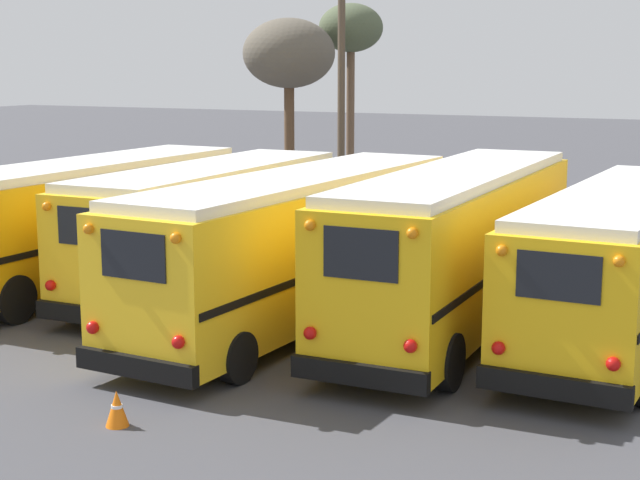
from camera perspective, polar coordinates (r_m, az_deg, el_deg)
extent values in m
plane|color=#424247|center=(21.52, -0.43, -4.37)|extent=(160.00, 160.00, 0.00)
cube|color=#E5A00C|center=(24.90, -13.25, 1.17)|extent=(2.68, 10.17, 2.50)
cube|color=white|center=(24.72, -13.38, 4.27)|extent=(2.48, 9.76, 0.20)
cube|color=black|center=(25.72, -15.28, 0.95)|extent=(0.32, 9.90, 0.14)
cube|color=black|center=(24.17, -11.06, 0.54)|extent=(0.32, 9.90, 0.14)
cylinder|color=black|center=(28.64, -9.99, 0.25)|extent=(0.31, 1.06, 1.05)
cylinder|color=black|center=(27.36, -6.28, -0.13)|extent=(0.31, 1.06, 1.05)
cylinder|color=black|center=(21.66, -17.34, -3.32)|extent=(0.31, 1.06, 1.05)
cube|color=yellow|center=(23.53, -6.35, 0.79)|extent=(2.50, 9.21, 2.52)
cube|color=white|center=(23.35, -6.41, 4.08)|extent=(2.30, 8.84, 0.20)
cube|color=black|center=(20.05, -13.31, -4.27)|extent=(2.52, 0.21, 0.36)
cube|color=black|center=(19.71, -13.48, 0.75)|extent=(1.36, 0.03, 0.76)
sphere|color=red|center=(20.51, -15.41, -2.56)|extent=(0.22, 0.22, 0.22)
sphere|color=orange|center=(20.22, -15.63, 1.89)|extent=(0.18, 0.18, 0.18)
sphere|color=red|center=(19.36, -11.24, -3.14)|extent=(0.22, 0.22, 0.22)
sphere|color=orange|center=(19.06, -11.41, 1.57)|extent=(0.18, 0.18, 0.18)
cube|color=black|center=(24.24, -8.85, 0.55)|extent=(0.05, 9.02, 0.14)
cube|color=black|center=(22.94, -3.69, 0.10)|extent=(0.05, 9.02, 0.14)
cylinder|color=black|center=(27.10, -4.70, -0.34)|extent=(0.28, 0.93, 0.93)
cylinder|color=black|center=(26.03, -0.29, -0.74)|extent=(0.28, 0.93, 0.93)
cylinder|color=black|center=(21.78, -13.48, -3.23)|extent=(0.28, 0.93, 0.93)
cylinder|color=black|center=(20.43, -8.41, -3.94)|extent=(0.28, 0.93, 0.93)
cube|color=yellow|center=(20.65, -1.16, -0.34)|extent=(3.01, 10.89, 2.63)
cube|color=white|center=(20.43, -1.17, 3.57)|extent=(2.80, 10.45, 0.20)
cube|color=black|center=(16.60, -10.67, -7.24)|extent=(2.45, 0.34, 0.36)
cube|color=black|center=(16.16, -10.83, -0.91)|extent=(1.32, 0.11, 0.79)
sphere|color=red|center=(17.01, -13.09, -4.99)|extent=(0.22, 0.22, 0.22)
sphere|color=orange|center=(16.65, -13.33, 0.63)|extent=(0.18, 0.18, 0.18)
sphere|color=red|center=(15.89, -8.25, -5.91)|extent=(0.22, 0.22, 0.22)
sphere|color=orange|center=(15.51, -8.41, 0.10)|extent=(0.18, 0.18, 0.18)
cube|color=black|center=(21.31, -3.97, -0.57)|extent=(0.64, 10.53, 0.14)
cube|color=black|center=(20.12, 1.82, -1.20)|extent=(0.64, 10.53, 0.14)
cylinder|color=black|center=(24.91, 1.35, -1.26)|extent=(0.33, 0.94, 0.92)
cylinder|color=black|center=(23.98, 6.08, -1.77)|extent=(0.33, 0.94, 0.92)
cylinder|color=black|center=(18.28, -10.69, -5.73)|extent=(0.33, 0.94, 0.92)
cylinder|color=black|center=(16.99, -4.83, -6.83)|extent=(0.33, 0.94, 0.92)
cube|color=yellow|center=(20.25, 8.02, -0.39)|extent=(2.39, 10.24, 2.76)
cube|color=white|center=(20.03, 8.12, 3.78)|extent=(2.20, 9.83, 0.20)
cube|color=black|center=(15.85, 2.28, -7.81)|extent=(2.36, 0.22, 0.36)
cube|color=black|center=(15.37, 2.37, -0.82)|extent=(1.27, 0.04, 0.83)
sphere|color=red|center=(16.01, -0.58, -5.44)|extent=(0.22, 0.22, 0.22)
sphere|color=orange|center=(15.62, -0.60, 0.86)|extent=(0.18, 0.18, 0.18)
sphere|color=red|center=(15.36, 5.28, -6.17)|extent=(0.22, 0.22, 0.22)
sphere|color=orange|center=(14.96, 5.39, 0.39)|extent=(0.18, 0.18, 0.18)
cube|color=black|center=(20.66, 4.91, -0.70)|extent=(0.10, 10.02, 0.14)
cube|color=black|center=(19.99, 11.20, -1.23)|extent=(0.10, 10.02, 0.14)
cylinder|color=black|center=(24.38, 8.21, -1.52)|extent=(0.29, 1.00, 1.00)
cylinder|color=black|center=(23.86, 13.15, -1.95)|extent=(0.29, 1.00, 1.00)
cylinder|color=black|center=(17.44, 0.74, -6.20)|extent=(0.29, 1.00, 1.00)
cylinder|color=black|center=(16.70, 7.52, -7.04)|extent=(0.29, 1.00, 1.00)
cube|color=yellow|center=(20.07, 17.11, -1.26)|extent=(2.72, 9.91, 2.46)
cube|color=white|center=(19.85, 17.31, 2.50)|extent=(2.52, 9.51, 0.20)
cube|color=black|center=(15.64, 13.40, -8.31)|extent=(2.41, 0.29, 0.36)
cube|color=black|center=(15.21, 13.70, -2.11)|extent=(1.30, 0.08, 0.74)
sphere|color=red|center=(15.70, 10.34, -6.21)|extent=(0.22, 0.22, 0.22)
sphere|color=orange|center=(15.34, 10.52, -0.61)|extent=(0.18, 0.18, 0.18)
sphere|color=red|center=(15.30, 16.69, -6.93)|extent=(0.22, 0.22, 0.22)
sphere|color=orange|center=(14.92, 17.00, -1.19)|extent=(0.18, 0.18, 0.18)
cube|color=black|center=(20.35, 13.79, -1.48)|extent=(0.39, 9.63, 0.14)
cylinder|color=black|center=(23.97, 16.05, -2.00)|extent=(0.32, 1.04, 1.03)
cylinder|color=black|center=(17.15, 10.97, -6.63)|extent=(0.32, 1.04, 1.03)
cylinder|color=brown|center=(35.16, 1.25, 9.10)|extent=(0.27, 0.27, 9.42)
cylinder|color=brown|center=(39.72, -1.79, 5.89)|extent=(0.41, 0.41, 4.79)
ellipsoid|color=#5B5447|center=(39.60, -1.82, 10.81)|extent=(3.68, 3.68, 2.76)
cylinder|color=brown|center=(41.77, 1.78, 7.03)|extent=(0.34, 0.34, 6.12)
ellipsoid|color=#4C563D|center=(41.73, 1.81, 12.24)|extent=(2.69, 2.69, 2.02)
cylinder|color=#939399|center=(32.83, -11.12, 1.79)|extent=(0.06, 0.06, 1.40)
cylinder|color=#939399|center=(31.37, -7.33, 1.51)|extent=(0.06, 0.06, 1.40)
cylinder|color=#939399|center=(30.05, -3.18, 1.19)|extent=(0.06, 0.06, 1.40)
cylinder|color=#939399|center=(28.90, 1.32, 0.84)|extent=(0.06, 0.06, 1.40)
cylinder|color=#939399|center=(27.95, 6.15, 0.46)|extent=(0.06, 0.06, 1.40)
cylinder|color=#939399|center=(27.21, 11.28, 0.05)|extent=(0.06, 0.06, 1.40)
cylinder|color=#939399|center=(26.71, 16.66, -0.38)|extent=(0.06, 0.06, 1.40)
cylinder|color=#939399|center=(27.84, 6.18, 1.88)|extent=(20.69, 0.04, 0.04)
cone|color=orange|center=(15.39, -11.73, -9.56)|extent=(0.36, 0.36, 0.56)
cylinder|color=white|center=(15.38, -11.74, -9.47)|extent=(0.17, 0.17, 0.06)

